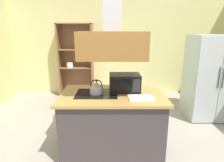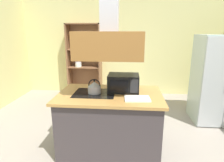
{
  "view_description": "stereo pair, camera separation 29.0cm",
  "coord_description": "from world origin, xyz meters",
  "px_view_note": "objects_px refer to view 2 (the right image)",
  "views": [
    {
      "loc": [
        -0.22,
        -2.56,
        1.8
      ],
      "look_at": [
        -0.2,
        0.47,
        1.0
      ],
      "focal_mm": 30.85,
      "sensor_mm": 36.0,
      "label": 1
    },
    {
      "loc": [
        0.07,
        -2.54,
        1.8
      ],
      "look_at": [
        -0.2,
        0.47,
        1.0
      ],
      "focal_mm": 30.85,
      "sensor_mm": 36.0,
      "label": 2
    }
  ],
  "objects_px": {
    "refrigerator": "(219,80)",
    "dish_cabinet": "(85,63)",
    "cutting_board": "(137,99)",
    "microwave": "(123,83)",
    "kettle": "(94,87)"
  },
  "relations": [
    {
      "from": "cutting_board",
      "to": "microwave",
      "type": "relative_size",
      "value": 0.74
    },
    {
      "from": "dish_cabinet",
      "to": "kettle",
      "type": "height_order",
      "value": "dish_cabinet"
    },
    {
      "from": "kettle",
      "to": "cutting_board",
      "type": "xyz_separation_m",
      "value": [
        0.62,
        -0.2,
        -0.08
      ]
    },
    {
      "from": "cutting_board",
      "to": "microwave",
      "type": "height_order",
      "value": "microwave"
    },
    {
      "from": "kettle",
      "to": "microwave",
      "type": "relative_size",
      "value": 0.46
    },
    {
      "from": "dish_cabinet",
      "to": "kettle",
      "type": "relative_size",
      "value": 9.31
    },
    {
      "from": "dish_cabinet",
      "to": "microwave",
      "type": "bearing_deg",
      "value": -64.95
    },
    {
      "from": "refrigerator",
      "to": "dish_cabinet",
      "type": "height_order",
      "value": "dish_cabinet"
    },
    {
      "from": "dish_cabinet",
      "to": "microwave",
      "type": "height_order",
      "value": "dish_cabinet"
    },
    {
      "from": "kettle",
      "to": "cutting_board",
      "type": "distance_m",
      "value": 0.66
    },
    {
      "from": "microwave",
      "to": "dish_cabinet",
      "type": "bearing_deg",
      "value": 115.05
    },
    {
      "from": "refrigerator",
      "to": "cutting_board",
      "type": "xyz_separation_m",
      "value": [
        -1.65,
        -1.37,
        0.05
      ]
    },
    {
      "from": "cutting_board",
      "to": "microwave",
      "type": "distance_m",
      "value": 0.42
    },
    {
      "from": "cutting_board",
      "to": "refrigerator",
      "type": "bearing_deg",
      "value": 39.86
    },
    {
      "from": "kettle",
      "to": "dish_cabinet",
      "type": "bearing_deg",
      "value": 105.93
    }
  ]
}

